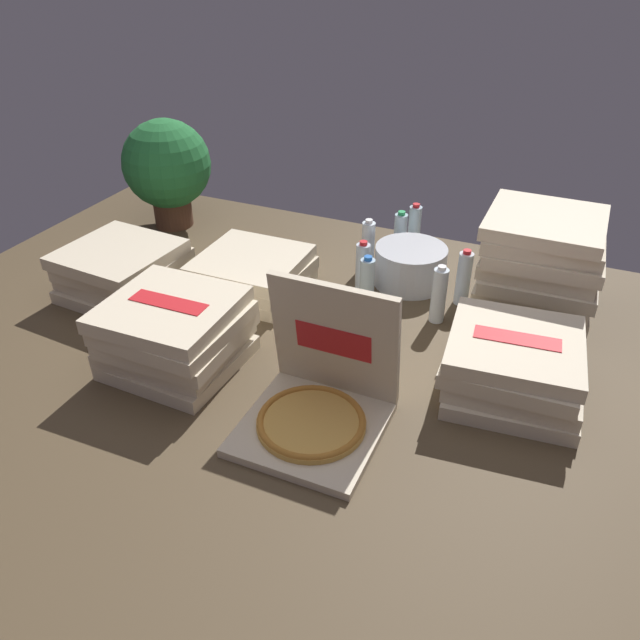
% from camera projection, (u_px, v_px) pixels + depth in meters
% --- Properties ---
extents(ground_plane, '(3.20, 2.40, 0.02)m').
position_uv_depth(ground_plane, '(293.00, 367.00, 2.14)').
color(ground_plane, '#4C3D28').
extents(open_pizza_box, '(0.41, 0.42, 0.43)m').
position_uv_depth(open_pizza_box, '(319.00, 399.00, 1.85)').
color(open_pizza_box, beige).
rests_on(open_pizza_box, ground_plane).
extents(pizza_stack_center_far, '(0.44, 0.46, 0.20)m').
position_uv_depth(pizza_stack_center_far, '(123.00, 270.00, 2.51)').
color(pizza_stack_center_far, beige).
rests_on(pizza_stack_center_far, ground_plane).
extents(pizza_stack_right_near, '(0.43, 0.43, 0.15)m').
position_uv_depth(pizza_stack_right_near, '(253.00, 273.00, 2.54)').
color(pizza_stack_right_near, beige).
rests_on(pizza_stack_right_near, ground_plane).
extents(pizza_stack_right_far, '(0.46, 0.46, 0.20)m').
position_uv_depth(pizza_stack_right_far, '(514.00, 366.00, 1.97)').
color(pizza_stack_right_far, beige).
rests_on(pizza_stack_right_far, ground_plane).
extents(pizza_stack_center_near, '(0.44, 0.45, 0.40)m').
position_uv_depth(pizza_stack_center_near, '(539.00, 267.00, 2.32)').
color(pizza_stack_center_near, beige).
rests_on(pizza_stack_center_near, ground_plane).
extents(pizza_stack_right_mid, '(0.44, 0.43, 0.25)m').
position_uv_depth(pizza_stack_right_mid, '(176.00, 334.00, 2.08)').
color(pizza_stack_right_mid, beige).
rests_on(pizza_stack_right_mid, ground_plane).
extents(ice_bucket, '(0.30, 0.30, 0.16)m').
position_uv_depth(ice_bucket, '(410.00, 266.00, 2.58)').
color(ice_bucket, '#B7BABF').
rests_on(ice_bucket, ground_plane).
extents(water_bottle_0, '(0.06, 0.06, 0.23)m').
position_uv_depth(water_bottle_0, '(463.00, 278.00, 2.43)').
color(water_bottle_0, white).
rests_on(water_bottle_0, ground_plane).
extents(water_bottle_1, '(0.06, 0.06, 0.23)m').
position_uv_depth(water_bottle_1, '(362.00, 269.00, 2.49)').
color(water_bottle_1, silver).
rests_on(water_bottle_1, ground_plane).
extents(water_bottle_2, '(0.06, 0.06, 0.23)m').
position_uv_depth(water_bottle_2, '(400.00, 237.00, 2.74)').
color(water_bottle_2, silver).
rests_on(water_bottle_2, ground_plane).
extents(water_bottle_3, '(0.06, 0.06, 0.23)m').
position_uv_depth(water_bottle_3, '(368.00, 246.00, 2.67)').
color(water_bottle_3, white).
rests_on(water_bottle_3, ground_plane).
extents(water_bottle_4, '(0.06, 0.06, 0.23)m').
position_uv_depth(water_bottle_4, '(439.00, 295.00, 2.32)').
color(water_bottle_4, white).
rests_on(water_bottle_4, ground_plane).
extents(water_bottle_5, '(0.06, 0.06, 0.23)m').
position_uv_depth(water_bottle_5, '(414.00, 229.00, 2.81)').
color(water_bottle_5, silver).
rests_on(water_bottle_5, ground_plane).
extents(water_bottle_6, '(0.06, 0.06, 0.23)m').
position_uv_depth(water_bottle_6, '(367.00, 285.00, 2.38)').
color(water_bottle_6, silver).
rests_on(water_bottle_6, ground_plane).
extents(potted_plant, '(0.42, 0.42, 0.52)m').
position_uv_depth(potted_plant, '(167.00, 167.00, 2.96)').
color(potted_plant, '#513323').
rests_on(potted_plant, ground_plane).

